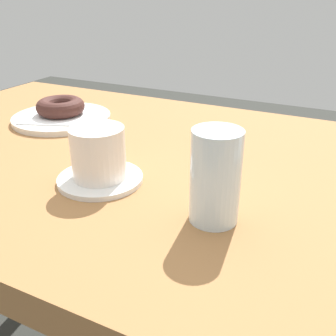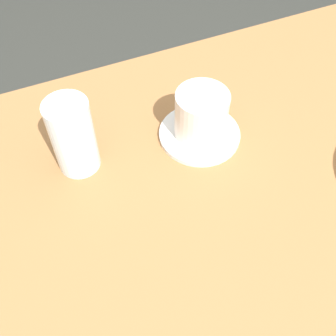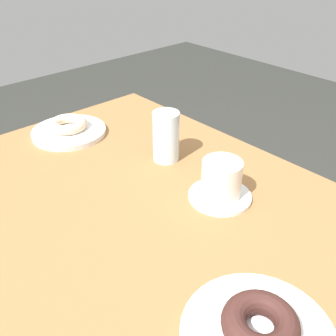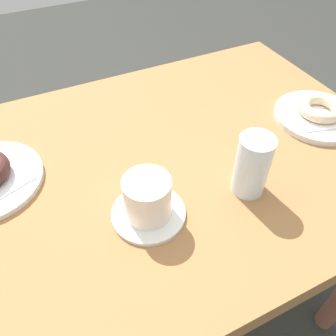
{
  "view_description": "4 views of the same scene",
  "coord_description": "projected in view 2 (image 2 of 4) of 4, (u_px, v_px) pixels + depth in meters",
  "views": [
    {
      "loc": [
        0.35,
        -0.59,
        1.0
      ],
      "look_at": [
        0.1,
        -0.09,
        0.73
      ],
      "focal_mm": 41.59,
      "sensor_mm": 36.0,
      "label": 1
    },
    {
      "loc": [
        0.24,
        0.28,
        1.22
      ],
      "look_at": [
        0.09,
        -0.07,
        0.73
      ],
      "focal_mm": 43.11,
      "sensor_mm": 36.0,
      "label": 2
    },
    {
      "loc": [
        -0.43,
        0.42,
        1.22
      ],
      "look_at": [
        0.13,
        -0.09,
        0.74
      ],
      "focal_mm": 41.46,
      "sensor_mm": 36.0,
      "label": 3
    },
    {
      "loc": [
        -0.14,
        -0.49,
        1.23
      ],
      "look_at": [
        0.07,
        -0.07,
        0.74
      ],
      "focal_mm": 36.67,
      "sensor_mm": 36.0,
      "label": 4
    }
  ],
  "objects": [
    {
      "name": "water_glass",
      "position": [
        73.0,
        136.0,
        0.61
      ],
      "size": [
        0.07,
        0.07,
        0.13
      ],
      "primitive_type": "cylinder",
      "color": "silver",
      "rests_on": "table"
    },
    {
      "name": "coffee_cup",
      "position": [
        198.0,
        119.0,
        0.66
      ],
      "size": [
        0.14,
        0.14,
        0.09
      ],
      "color": "white",
      "rests_on": "table"
    },
    {
      "name": "table",
      "position": [
        229.0,
        218.0,
        0.69
      ],
      "size": [
        1.25,
        0.75,
        0.7
      ],
      "color": "#95663A",
      "rests_on": "ground_plane"
    },
    {
      "name": "ground_plane",
      "position": [
        204.0,
        326.0,
        1.18
      ],
      "size": [
        6.0,
        6.0,
        0.0
      ],
      "primitive_type": "plane",
      "color": "#2D2F2A"
    }
  ]
}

